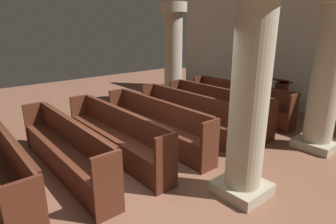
{
  "coord_description": "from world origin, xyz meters",
  "views": [
    {
      "loc": [
        3.64,
        -2.33,
        2.53
      ],
      "look_at": [
        -0.74,
        1.38,
        0.75
      ],
      "focal_mm": 29.94,
      "sensor_mm": 36.0,
      "label": 1
    }
  ],
  "objects_px": {
    "pillar_aisle_side": "(328,70)",
    "pillar_aisle_rear": "(250,89)",
    "pew_row_5": "(65,146)",
    "pew_row_1": "(216,105)",
    "pew_row_2": "(189,113)",
    "pew_row_0": "(239,99)",
    "pew_row_3": "(156,122)",
    "hymn_book": "(243,82)",
    "pew_row_4": "(115,133)",
    "pillar_far_side": "(173,53)",
    "lectern": "(280,100)"
  },
  "relations": [
    {
      "from": "pillar_aisle_side",
      "to": "pillar_aisle_rear",
      "type": "height_order",
      "value": "same"
    },
    {
      "from": "pew_row_5",
      "to": "pillar_aisle_side",
      "type": "height_order",
      "value": "pillar_aisle_side"
    },
    {
      "from": "pew_row_1",
      "to": "pillar_aisle_side",
      "type": "xyz_separation_m",
      "value": [
        2.39,
        0.5,
        1.16
      ]
    },
    {
      "from": "pew_row_5",
      "to": "pew_row_2",
      "type": "bearing_deg",
      "value": 90.0
    },
    {
      "from": "pew_row_0",
      "to": "pillar_aisle_rear",
      "type": "height_order",
      "value": "pillar_aisle_rear"
    },
    {
      "from": "pew_row_3",
      "to": "hymn_book",
      "type": "relative_size",
      "value": 17.37
    },
    {
      "from": "pew_row_0",
      "to": "pew_row_5",
      "type": "xyz_separation_m",
      "value": [
        0.0,
        -5.02,
        0.0
      ]
    },
    {
      "from": "pew_row_2",
      "to": "hymn_book",
      "type": "bearing_deg",
      "value": 91.5
    },
    {
      "from": "pew_row_1",
      "to": "pew_row_2",
      "type": "height_order",
      "value": "same"
    },
    {
      "from": "pew_row_2",
      "to": "pew_row_4",
      "type": "distance_m",
      "value": 2.01
    },
    {
      "from": "pew_row_1",
      "to": "pew_row_0",
      "type": "bearing_deg",
      "value": 90.0
    },
    {
      "from": "pew_row_3",
      "to": "pillar_far_side",
      "type": "xyz_separation_m",
      "value": [
        -2.34,
        2.55,
        1.16
      ]
    },
    {
      "from": "pew_row_1",
      "to": "pew_row_3",
      "type": "bearing_deg",
      "value": -90.0
    },
    {
      "from": "pew_row_0",
      "to": "pew_row_3",
      "type": "bearing_deg",
      "value": -90.0
    },
    {
      "from": "pew_row_2",
      "to": "pew_row_5",
      "type": "relative_size",
      "value": 1.0
    },
    {
      "from": "hymn_book",
      "to": "pew_row_4",
      "type": "bearing_deg",
      "value": -89.21
    },
    {
      "from": "pew_row_1",
      "to": "pillar_aisle_side",
      "type": "height_order",
      "value": "pillar_aisle_side"
    },
    {
      "from": "lectern",
      "to": "pew_row_1",
      "type": "bearing_deg",
      "value": -107.65
    },
    {
      "from": "pew_row_2",
      "to": "pew_row_4",
      "type": "bearing_deg",
      "value": -90.0
    },
    {
      "from": "pew_row_5",
      "to": "pillar_far_side",
      "type": "xyz_separation_m",
      "value": [
        -2.34,
        4.56,
        1.16
      ]
    },
    {
      "from": "pew_row_1",
      "to": "hymn_book",
      "type": "height_order",
      "value": "hymn_book"
    },
    {
      "from": "pillar_aisle_side",
      "to": "pew_row_3",
      "type": "bearing_deg",
      "value": -133.61
    },
    {
      "from": "pew_row_1",
      "to": "pew_row_5",
      "type": "xyz_separation_m",
      "value": [
        0.0,
        -4.02,
        0.0
      ]
    },
    {
      "from": "pew_row_5",
      "to": "pillar_aisle_side",
      "type": "bearing_deg",
      "value": 62.12
    },
    {
      "from": "pew_row_3",
      "to": "lectern",
      "type": "distance_m",
      "value": 4.14
    },
    {
      "from": "pew_row_5",
      "to": "pillar_far_side",
      "type": "height_order",
      "value": "pillar_far_side"
    },
    {
      "from": "pew_row_0",
      "to": "lectern",
      "type": "relative_size",
      "value": 2.97
    },
    {
      "from": "pillar_far_side",
      "to": "pew_row_5",
      "type": "bearing_deg",
      "value": -62.85
    },
    {
      "from": "pew_row_3",
      "to": "pew_row_5",
      "type": "bearing_deg",
      "value": -90.0
    },
    {
      "from": "pillar_aisle_side",
      "to": "pillar_aisle_rear",
      "type": "xyz_separation_m",
      "value": [
        0.0,
        -2.67,
        0.0
      ]
    },
    {
      "from": "pew_row_2",
      "to": "pew_row_1",
      "type": "bearing_deg",
      "value": 90.0
    },
    {
      "from": "hymn_book",
      "to": "pillar_aisle_side",
      "type": "bearing_deg",
      "value": -15.84
    },
    {
      "from": "pew_row_2",
      "to": "pillar_aisle_side",
      "type": "bearing_deg",
      "value": 32.17
    },
    {
      "from": "pew_row_3",
      "to": "pillar_aisle_side",
      "type": "xyz_separation_m",
      "value": [
        2.39,
        2.51,
        1.16
      ]
    },
    {
      "from": "pew_row_3",
      "to": "pew_row_4",
      "type": "relative_size",
      "value": 1.0
    },
    {
      "from": "pew_row_1",
      "to": "pew_row_4",
      "type": "bearing_deg",
      "value": -90.0
    },
    {
      "from": "pew_row_4",
      "to": "lectern",
      "type": "height_order",
      "value": "lectern"
    },
    {
      "from": "lectern",
      "to": "hymn_book",
      "type": "relative_size",
      "value": 5.84
    },
    {
      "from": "pew_row_2",
      "to": "pew_row_4",
      "type": "xyz_separation_m",
      "value": [
        0.0,
        -2.01,
        0.0
      ]
    },
    {
      "from": "pew_row_2",
      "to": "pillar_aisle_rear",
      "type": "xyz_separation_m",
      "value": [
        2.39,
        -1.16,
        1.16
      ]
    },
    {
      "from": "pillar_far_side",
      "to": "pew_row_0",
      "type": "bearing_deg",
      "value": 11.15
    },
    {
      "from": "pew_row_2",
      "to": "hymn_book",
      "type": "relative_size",
      "value": 17.37
    },
    {
      "from": "pillar_aisle_side",
      "to": "hymn_book",
      "type": "distance_m",
      "value": 2.64
    },
    {
      "from": "pew_row_2",
      "to": "lectern",
      "type": "xyz_separation_m",
      "value": [
        0.66,
        3.08,
        -0.06
      ]
    },
    {
      "from": "pew_row_0",
      "to": "pew_row_2",
      "type": "height_order",
      "value": "same"
    },
    {
      "from": "pew_row_1",
      "to": "pew_row_4",
      "type": "xyz_separation_m",
      "value": [
        0.0,
        -3.01,
        0.0
      ]
    },
    {
      "from": "pew_row_0",
      "to": "pew_row_3",
      "type": "height_order",
      "value": "same"
    },
    {
      "from": "pew_row_4",
      "to": "pew_row_0",
      "type": "bearing_deg",
      "value": 90.0
    },
    {
      "from": "pillar_aisle_rear",
      "to": "lectern",
      "type": "xyz_separation_m",
      "value": [
        -1.73,
        4.25,
        -1.22
      ]
    },
    {
      "from": "pew_row_4",
      "to": "pew_row_5",
      "type": "distance_m",
      "value": 1.0
    }
  ]
}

